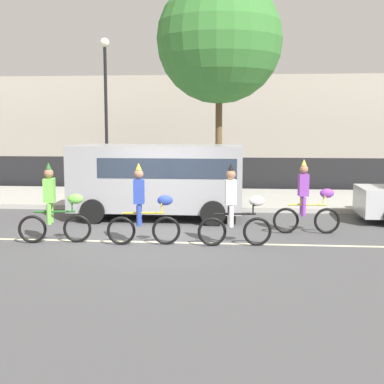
% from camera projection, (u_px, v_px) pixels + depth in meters
% --- Properties ---
extents(ground_plane, '(80.00, 80.00, 0.00)m').
position_uv_depth(ground_plane, '(154.00, 238.00, 13.26)').
color(ground_plane, '#4C4C4F').
extents(road_centre_line, '(36.00, 0.14, 0.01)m').
position_uv_depth(road_centre_line, '(150.00, 242.00, 12.77)').
color(road_centre_line, beige).
rests_on(road_centre_line, ground).
extents(sidewalk_curb, '(60.00, 5.00, 0.15)m').
position_uv_depth(sidewalk_curb, '(182.00, 198.00, 19.67)').
color(sidewalk_curb, '#ADAAA3').
rests_on(sidewalk_curb, ground).
extents(fence_line, '(40.00, 0.08, 1.40)m').
position_uv_depth(fence_line, '(190.00, 174.00, 22.45)').
color(fence_line, black).
rests_on(fence_line, ground).
extents(building_backdrop, '(28.00, 8.00, 5.19)m').
position_uv_depth(building_backdrop, '(257.00, 127.00, 30.43)').
color(building_backdrop, '#B2A899').
rests_on(building_backdrop, ground).
extents(parade_cyclist_lime, '(1.71, 0.53, 1.92)m').
position_uv_depth(parade_cyclist_lime, '(55.00, 208.00, 12.60)').
color(parade_cyclist_lime, black).
rests_on(parade_cyclist_lime, ground).
extents(parade_cyclist_cobalt, '(1.72, 0.51, 1.92)m').
position_uv_depth(parade_cyclist_cobalt, '(144.00, 209.00, 12.40)').
color(parade_cyclist_cobalt, black).
rests_on(parade_cyclist_cobalt, ground).
extents(parade_cyclist_zebra, '(1.71, 0.51, 1.92)m').
position_uv_depth(parade_cyclist_zebra, '(236.00, 210.00, 12.28)').
color(parade_cyclist_zebra, black).
rests_on(parade_cyclist_zebra, ground).
extents(parade_cyclist_purple, '(1.72, 0.50, 1.92)m').
position_uv_depth(parade_cyclist_purple, '(307.00, 201.00, 13.66)').
color(parade_cyclist_purple, black).
rests_on(parade_cyclist_purple, ground).
extents(parked_van_grey, '(5.00, 2.22, 2.18)m').
position_uv_depth(parked_van_grey, '(160.00, 176.00, 15.79)').
color(parked_van_grey, '#99999E').
rests_on(parked_van_grey, ground).
extents(street_lamp_post, '(0.36, 0.36, 5.86)m').
position_uv_depth(street_lamp_post, '(106.00, 92.00, 20.35)').
color(street_lamp_post, black).
rests_on(street_lamp_post, sidewalk_curb).
extents(street_tree_near_lamp, '(4.41, 4.41, 7.76)m').
position_uv_depth(street_tree_near_lamp, '(219.00, 40.00, 18.66)').
color(street_tree_near_lamp, brown).
rests_on(street_tree_near_lamp, sidewalk_curb).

